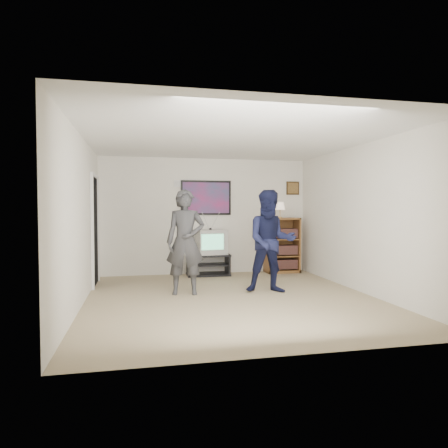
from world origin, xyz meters
name	(u,v)px	position (x,y,z in m)	size (l,w,h in m)	color
room_shell	(227,219)	(0.00, 0.35, 1.25)	(4.51, 5.00, 2.51)	#7B6F4E
media_stand	(208,265)	(0.00, 2.23, 0.23)	(0.91, 0.52, 0.45)	black
crt_television	(210,242)	(0.05, 2.23, 0.71)	(0.61, 0.52, 0.52)	#A5A6A1
bookshelf	(282,245)	(1.67, 2.28, 0.61)	(0.74, 0.42, 1.21)	brown
table_lamp	(280,210)	(1.61, 2.23, 1.39)	(0.22, 0.22, 0.35)	beige
person_tall	(185,242)	(-0.68, 0.48, 0.87)	(0.63, 0.42, 1.74)	#333436
person_short	(271,241)	(0.75, 0.31, 0.87)	(0.84, 0.66, 1.74)	#121633
controller_left	(187,218)	(-0.63, 0.68, 1.26)	(0.03, 0.11, 0.03)	white
controller_right	(267,227)	(0.75, 0.55, 1.10)	(0.03, 0.11, 0.03)	white
poster	(206,198)	(0.00, 2.48, 1.65)	(1.10, 0.03, 0.75)	black
air_vent	(181,184)	(-0.55, 2.48, 1.95)	(0.28, 0.02, 0.14)	white
small_picture	(293,188)	(2.00, 2.48, 1.88)	(0.30, 0.03, 0.30)	black
doorway	(94,231)	(-2.23, 1.60, 1.00)	(0.03, 0.85, 2.00)	black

